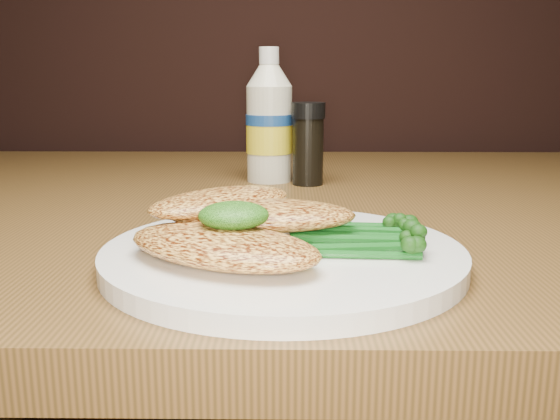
{
  "coord_description": "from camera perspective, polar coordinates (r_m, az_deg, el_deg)",
  "views": [
    {
      "loc": [
        -0.01,
        0.36,
        0.89
      ],
      "look_at": [
        -0.02,
        0.8,
        0.79
      ],
      "focal_mm": 39.55,
      "sensor_mm": 36.0,
      "label": 1
    }
  ],
  "objects": [
    {
      "name": "chicken_front",
      "position": [
        0.42,
        -5.33,
        -3.3
      ],
      "size": [
        0.16,
        0.14,
        0.02
      ],
      "primitive_type": "ellipsoid",
      "rotation": [
        0.0,
        0.0,
        -0.52
      ],
      "color": "#F2B14D",
      "rests_on": "plate"
    },
    {
      "name": "pesto_front",
      "position": [
        0.42,
        -4.31,
        -0.49
      ],
      "size": [
        0.06,
        0.05,
        0.02
      ],
      "primitive_type": "ellipsoid",
      "rotation": [
        0.0,
        0.0,
        0.18
      ],
      "color": "black",
      "rests_on": "chicken_front"
    },
    {
      "name": "mayo_bottle",
      "position": [
        0.8,
        -1.0,
        8.75
      ],
      "size": [
        0.07,
        0.07,
        0.17
      ],
      "primitive_type": null,
      "rotation": [
        0.0,
        0.0,
        -0.13
      ],
      "color": "beige",
      "rests_on": "dining_table"
    },
    {
      "name": "pepper_grinder",
      "position": [
        0.77,
        2.6,
        6.12
      ],
      "size": [
        0.05,
        0.05,
        0.1
      ],
      "primitive_type": null,
      "rotation": [
        0.0,
        0.0,
        0.12
      ],
      "color": "black",
      "rests_on": "dining_table"
    },
    {
      "name": "broccolini_bundle",
      "position": [
        0.46,
        6.84,
        -2.02
      ],
      "size": [
        0.16,
        0.14,
        0.02
      ],
      "primitive_type": null,
      "rotation": [
        0.0,
        0.0,
        -0.37
      ],
      "color": "#135718",
      "rests_on": "plate"
    },
    {
      "name": "plate",
      "position": [
        0.46,
        0.3,
        -4.24
      ],
      "size": [
        0.27,
        0.27,
        0.01
      ],
      "primitive_type": "cylinder",
      "color": "white",
      "rests_on": "dining_table"
    },
    {
      "name": "chicken_mid",
      "position": [
        0.47,
        -1.81,
        -0.43
      ],
      "size": [
        0.15,
        0.08,
        0.02
      ],
      "primitive_type": "ellipsoid",
      "rotation": [
        0.0,
        0.0,
        -0.04
      ],
      "color": "#F2B14D",
      "rests_on": "plate"
    },
    {
      "name": "chicken_back",
      "position": [
        0.48,
        -5.43,
        0.76
      ],
      "size": [
        0.14,
        0.13,
        0.02
      ],
      "primitive_type": "ellipsoid",
      "rotation": [
        0.0,
        0.0,
        0.74
      ],
      "color": "#F2B14D",
      "rests_on": "plate"
    }
  ]
}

